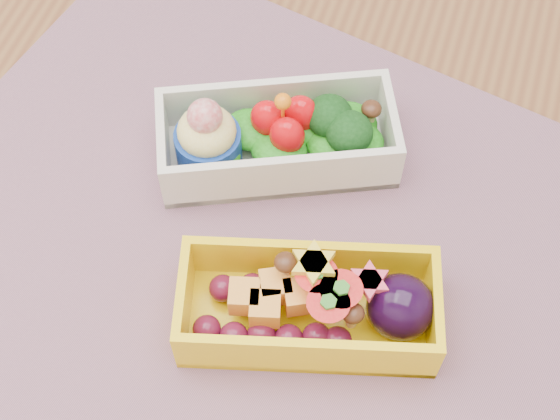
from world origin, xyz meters
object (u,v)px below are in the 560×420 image
(table, at_px, (315,331))
(bento_yellow, at_px, (314,306))
(placemat, at_px, (269,238))
(bento_white, at_px, (276,138))

(table, distance_m, bento_yellow, 0.13)
(table, bearing_deg, placemat, 156.27)
(table, xyz_separation_m, bento_white, (-0.06, 0.09, 0.13))
(placemat, distance_m, bento_white, 0.08)
(table, height_order, bento_yellow, bento_yellow)
(bento_white, bearing_deg, placemat, -100.34)
(placemat, height_order, bento_white, bento_white)
(placemat, relative_size, bento_yellow, 2.86)
(bento_yellow, bearing_deg, table, 82.93)
(placemat, bearing_deg, bento_yellow, -47.16)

